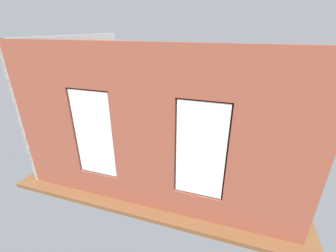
{
  "coord_description": "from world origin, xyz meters",
  "views": [
    {
      "loc": [
        -1.64,
        5.86,
        3.61
      ],
      "look_at": [
        0.14,
        0.4,
        1.06
      ],
      "focal_mm": 24.0,
      "sensor_mm": 36.0,
      "label": 1
    }
  ],
  "objects_px": {
    "coffee_table": "(164,138)",
    "potted_plant_foreground_right": "(129,109)",
    "remote_gray": "(159,134)",
    "cup_ceramic": "(177,135)",
    "potted_plant_by_left_couch": "(245,130)",
    "potted_plant_between_couches": "(212,172)",
    "remote_silver": "(149,136)",
    "media_console": "(104,131)",
    "couch_left": "(259,154)",
    "potted_plant_mid_room_small": "(206,130)",
    "couch_by_window": "(151,174)",
    "candle_jar": "(166,137)",
    "remote_black": "(164,136)",
    "tv_flatscreen": "(102,114)",
    "papasan_chair": "(189,122)",
    "potted_plant_corner_near_left": "(263,127)"
  },
  "relations": [
    {
      "from": "candle_jar",
      "to": "potted_plant_mid_room_small",
      "type": "relative_size",
      "value": 0.13
    },
    {
      "from": "couch_left",
      "to": "remote_gray",
      "type": "bearing_deg",
      "value": -89.8
    },
    {
      "from": "candle_jar",
      "to": "remote_black",
      "type": "relative_size",
      "value": 0.59
    },
    {
      "from": "cup_ceramic",
      "to": "potted_plant_foreground_right",
      "type": "bearing_deg",
      "value": -29.93
    },
    {
      "from": "cup_ceramic",
      "to": "potted_plant_by_left_couch",
      "type": "distance_m",
      "value": 2.42
    },
    {
      "from": "couch_left",
      "to": "remote_black",
      "type": "xyz_separation_m",
      "value": [
        2.87,
        -0.05,
        0.09
      ]
    },
    {
      "from": "remote_gray",
      "to": "couch_by_window",
      "type": "bearing_deg",
      "value": -124.0
    },
    {
      "from": "coffee_table",
      "to": "potted_plant_mid_room_small",
      "type": "height_order",
      "value": "potted_plant_mid_room_small"
    },
    {
      "from": "tv_flatscreen",
      "to": "media_console",
      "type": "bearing_deg",
      "value": 90.0
    },
    {
      "from": "media_console",
      "to": "potted_plant_by_left_couch",
      "type": "height_order",
      "value": "potted_plant_by_left_couch"
    },
    {
      "from": "media_console",
      "to": "papasan_chair",
      "type": "bearing_deg",
      "value": -155.55
    },
    {
      "from": "coffee_table",
      "to": "remote_gray",
      "type": "relative_size",
      "value": 8.87
    },
    {
      "from": "cup_ceramic",
      "to": "potted_plant_mid_room_small",
      "type": "height_order",
      "value": "potted_plant_mid_room_small"
    },
    {
      "from": "remote_silver",
      "to": "media_console",
      "type": "xyz_separation_m",
      "value": [
        1.82,
        -0.24,
        -0.18
      ]
    },
    {
      "from": "remote_gray",
      "to": "candle_jar",
      "type": "bearing_deg",
      "value": -82.76
    },
    {
      "from": "tv_flatscreen",
      "to": "potted_plant_foreground_right",
      "type": "relative_size",
      "value": 1.13
    },
    {
      "from": "remote_gray",
      "to": "remote_silver",
      "type": "distance_m",
      "value": 0.34
    },
    {
      "from": "remote_gray",
      "to": "potted_plant_by_left_couch",
      "type": "xyz_separation_m",
      "value": [
        -2.66,
        -1.32,
        -0.04
      ]
    },
    {
      "from": "media_console",
      "to": "potted_plant_by_left_couch",
      "type": "relative_size",
      "value": 2.24
    },
    {
      "from": "potted_plant_by_left_couch",
      "to": "potted_plant_mid_room_small",
      "type": "bearing_deg",
      "value": 29.3
    },
    {
      "from": "potted_plant_mid_room_small",
      "to": "remote_gray",
      "type": "bearing_deg",
      "value": 23.83
    },
    {
      "from": "remote_silver",
      "to": "potted_plant_corner_near_left",
      "type": "xyz_separation_m",
      "value": [
        -3.47,
        -1.67,
        0.09
      ]
    },
    {
      "from": "tv_flatscreen",
      "to": "remote_gray",
      "type": "bearing_deg",
      "value": 178.91
    },
    {
      "from": "couch_by_window",
      "to": "remote_gray",
      "type": "height_order",
      "value": "couch_by_window"
    },
    {
      "from": "potted_plant_mid_room_small",
      "to": "potted_plant_foreground_right",
      "type": "height_order",
      "value": "potted_plant_foreground_right"
    },
    {
      "from": "tv_flatscreen",
      "to": "candle_jar",
      "type": "bearing_deg",
      "value": 174.1
    },
    {
      "from": "candle_jar",
      "to": "coffee_table",
      "type": "bearing_deg",
      "value": -45.0
    },
    {
      "from": "couch_by_window",
      "to": "potted_plant_mid_room_small",
      "type": "height_order",
      "value": "couch_by_window"
    },
    {
      "from": "potted_plant_between_couches",
      "to": "couch_by_window",
      "type": "bearing_deg",
      "value": 1.92
    },
    {
      "from": "remote_gray",
      "to": "potted_plant_mid_room_small",
      "type": "relative_size",
      "value": 0.22
    },
    {
      "from": "tv_flatscreen",
      "to": "cup_ceramic",
      "type": "bearing_deg",
      "value": 179.95
    },
    {
      "from": "remote_silver",
      "to": "potted_plant_corner_near_left",
      "type": "bearing_deg",
      "value": 176.98
    },
    {
      "from": "tv_flatscreen",
      "to": "potted_plant_foreground_right",
      "type": "distance_m",
      "value": 1.43
    },
    {
      "from": "remote_gray",
      "to": "potted_plant_by_left_couch",
      "type": "height_order",
      "value": "potted_plant_by_left_couch"
    },
    {
      "from": "remote_silver",
      "to": "papasan_chair",
      "type": "bearing_deg",
      "value": -151.13
    },
    {
      "from": "media_console",
      "to": "potted_plant_between_couches",
      "type": "relative_size",
      "value": 1.02
    },
    {
      "from": "coffee_table",
      "to": "potted_plant_foreground_right",
      "type": "bearing_deg",
      "value": -37.35
    },
    {
      "from": "tv_flatscreen",
      "to": "potted_plant_between_couches",
      "type": "relative_size",
      "value": 0.99
    },
    {
      "from": "coffee_table",
      "to": "candle_jar",
      "type": "bearing_deg",
      "value": 135.0
    },
    {
      "from": "cup_ceramic",
      "to": "remote_black",
      "type": "distance_m",
      "value": 0.44
    },
    {
      "from": "couch_by_window",
      "to": "tv_flatscreen",
      "type": "relative_size",
      "value": 1.68
    },
    {
      "from": "couch_left",
      "to": "potted_plant_between_couches",
      "type": "distance_m",
      "value": 2.09
    },
    {
      "from": "papasan_chair",
      "to": "potted_plant_between_couches",
      "type": "distance_m",
      "value": 3.44
    },
    {
      "from": "couch_left",
      "to": "potted_plant_mid_room_small",
      "type": "relative_size",
      "value": 2.64
    },
    {
      "from": "coffee_table",
      "to": "potted_plant_by_left_couch",
      "type": "xyz_separation_m",
      "value": [
        -2.47,
        -1.42,
        0.02
      ]
    },
    {
      "from": "remote_silver",
      "to": "potted_plant_corner_near_left",
      "type": "relative_size",
      "value": 0.22
    },
    {
      "from": "remote_black",
      "to": "remote_silver",
      "type": "height_order",
      "value": "same"
    },
    {
      "from": "coffee_table",
      "to": "remote_gray",
      "type": "distance_m",
      "value": 0.22
    },
    {
      "from": "cup_ceramic",
      "to": "potted_plant_between_couches",
      "type": "bearing_deg",
      "value": 125.03
    },
    {
      "from": "cup_ceramic",
      "to": "candle_jar",
      "type": "height_order",
      "value": "cup_ceramic"
    }
  ]
}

